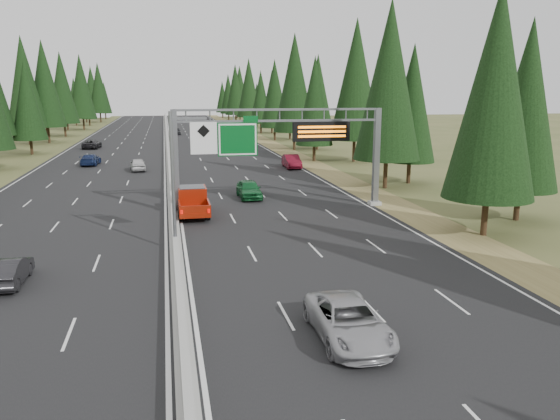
{
  "coord_description": "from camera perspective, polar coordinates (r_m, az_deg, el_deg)",
  "views": [
    {
      "loc": [
        -0.31,
        -6.13,
        9.15
      ],
      "look_at": [
        5.16,
        20.0,
        3.34
      ],
      "focal_mm": 35.0,
      "sensor_mm": 36.0,
      "label": 1
    }
  ],
  "objects": [
    {
      "name": "tree_row_left",
      "position": [
        88.29,
        -26.56,
        11.06
      ],
      "size": [
        11.88,
        240.03,
        18.94
      ],
      "color": "black",
      "rests_on": "ground"
    },
    {
      "name": "red_pickup",
      "position": [
        41.65,
        -9.12,
        1.11
      ],
      "size": [
        2.19,
        6.13,
        2.0
      ],
      "color": "black",
      "rests_on": "road"
    },
    {
      "name": "car_ahead_dkgrey",
      "position": [
        100.08,
        -7.02,
        7.4
      ],
      "size": [
        2.37,
        4.93,
        1.38
      ],
      "primitive_type": "imported",
      "rotation": [
        0.0,
        0.0,
        -0.09
      ],
      "color": "black",
      "rests_on": "road"
    },
    {
      "name": "shoulder_left",
      "position": [
        88.36,
        -23.28,
        5.38
      ],
      "size": [
        3.6,
        260.0,
        0.06
      ],
      "primitive_type": "cube",
      "color": "#424D24",
      "rests_on": "ground"
    },
    {
      "name": "car_ahead_white",
      "position": [
        129.59,
        -8.34,
        8.46
      ],
      "size": [
        2.43,
        5.04,
        1.38
      ],
      "primitive_type": "imported",
      "rotation": [
        0.0,
        0.0,
        0.03
      ],
      "color": "#BDBDBD",
      "rests_on": "road"
    },
    {
      "name": "car_ahead_green",
      "position": [
        47.37,
        -3.26,
        2.2
      ],
      "size": [
        1.91,
        4.63,
        1.57
      ],
      "primitive_type": "imported",
      "rotation": [
        0.0,
        0.0,
        0.01
      ],
      "color": "#145B2A",
      "rests_on": "road"
    },
    {
      "name": "tree_row_right",
      "position": [
        80.26,
        4.27,
        12.25
      ],
      "size": [
        11.21,
        235.45,
        18.36
      ],
      "color": "black",
      "rests_on": "ground"
    },
    {
      "name": "median_barrier",
      "position": [
        86.57,
        -11.63,
        6.25
      ],
      "size": [
        0.7,
        260.0,
        0.85
      ],
      "color": "gray",
      "rests_on": "road"
    },
    {
      "name": "hov_sign_pole",
      "position": [
        31.42,
        -10.11,
        4.0
      ],
      "size": [
        2.8,
        0.5,
        8.0
      ],
      "color": "slate",
      "rests_on": "road"
    },
    {
      "name": "car_onc_blue",
      "position": [
        72.72,
        -19.2,
        5.01
      ],
      "size": [
        2.26,
        4.96,
        1.41
      ],
      "primitive_type": "imported",
      "rotation": [
        0.0,
        0.0,
        3.08
      ],
      "color": "#16234D",
      "rests_on": "road"
    },
    {
      "name": "car_onc_far",
      "position": [
        94.08,
        -19.06,
        6.54
      ],
      "size": [
        2.78,
        5.34,
        1.44
      ],
      "primitive_type": "imported",
      "rotation": [
        0.0,
        0.0,
        3.06
      ],
      "color": "black",
      "rests_on": "road"
    },
    {
      "name": "silver_minivan",
      "position": [
        20.84,
        7.16,
        -11.42
      ],
      "size": [
        2.45,
        5.25,
        1.45
      ],
      "primitive_type": "imported",
      "rotation": [
        0.0,
        0.0,
        -0.01
      ],
      "color": "#9C9BA0",
      "rests_on": "road"
    },
    {
      "name": "car_ahead_dkred",
      "position": [
        66.06,
        1.23,
        5.1
      ],
      "size": [
        1.85,
        4.91,
        1.6
      ],
      "primitive_type": "imported",
      "rotation": [
        0.0,
        0.0,
        -0.03
      ],
      "color": "#5E0D1C",
      "rests_on": "road"
    },
    {
      "name": "sign_gantry",
      "position": [
        42.21,
        0.85,
        7.02
      ],
      "size": [
        16.75,
        0.98,
        7.8
      ],
      "color": "slate",
      "rests_on": "road"
    },
    {
      "name": "car_onc_white",
      "position": [
        65.99,
        -14.65,
        4.63
      ],
      "size": [
        2.15,
        4.43,
        1.46
      ],
      "primitive_type": "imported",
      "rotation": [
        0.0,
        0.0,
        3.24
      ],
      "color": "silver",
      "rests_on": "road"
    },
    {
      "name": "shoulder_right",
      "position": [
        88.48,
        0.05,
        6.38
      ],
      "size": [
        3.6,
        260.0,
        0.06
      ],
      "primitive_type": "cube",
      "color": "olive",
      "rests_on": "ground"
    },
    {
      "name": "car_onc_near",
      "position": [
        29.3,
        -26.45,
        -5.72
      ],
      "size": [
        1.42,
        4.01,
        1.32
      ],
      "primitive_type": "imported",
      "rotation": [
        0.0,
        0.0,
        3.14
      ],
      "color": "black",
      "rests_on": "road"
    },
    {
      "name": "road",
      "position": [
        86.61,
        -11.62,
        6.01
      ],
      "size": [
        32.0,
        260.0,
        0.08
      ],
      "primitive_type": "cube",
      "color": "black",
      "rests_on": "ground"
    },
    {
      "name": "car_ahead_far",
      "position": [
        119.82,
        -10.74,
        8.08
      ],
      "size": [
        1.77,
        4.18,
        1.41
      ],
      "primitive_type": "imported",
      "rotation": [
        0.0,
        0.0,
        -0.03
      ],
      "color": "black",
      "rests_on": "road"
    }
  ]
}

